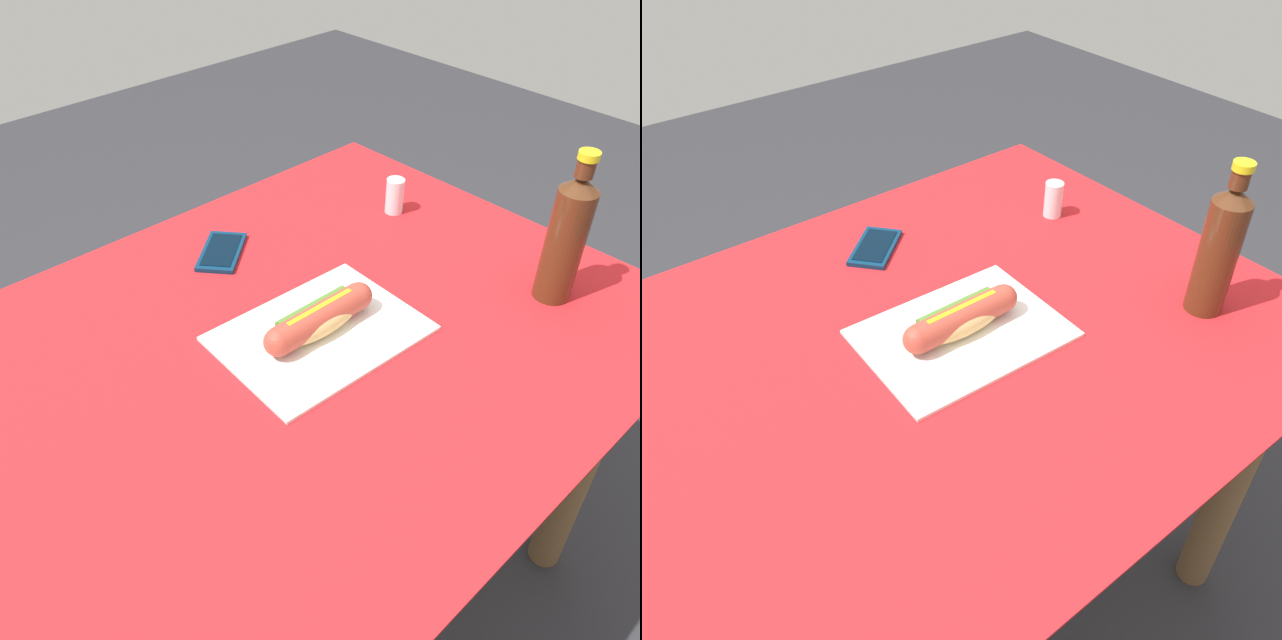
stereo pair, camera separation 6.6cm
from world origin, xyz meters
TOP-DOWN VIEW (x-y plane):
  - ground_plane at (0.00, 0.00)m, footprint 6.00×6.00m
  - dining_table at (0.00, 0.00)m, footprint 1.15×0.88m
  - paper_wrapper at (0.04, -0.02)m, footprint 0.32×0.24m
  - hot_dog at (0.04, -0.02)m, footprint 0.21×0.06m
  - cell_phone at (0.06, 0.27)m, footprint 0.14×0.13m
  - soda_bottle at (0.39, -0.21)m, footprint 0.06×0.06m
  - salt_shaker at (0.40, 0.16)m, footprint 0.04×0.04m

SIDE VIEW (x-z plane):
  - ground_plane at x=0.00m, z-range 0.00..0.00m
  - dining_table at x=0.00m, z-range 0.24..0.98m
  - paper_wrapper at x=0.04m, z-range 0.74..0.75m
  - cell_phone at x=0.06m, z-range 0.74..0.75m
  - hot_dog at x=0.04m, z-range 0.75..0.80m
  - salt_shaker at x=0.40m, z-range 0.74..0.81m
  - soda_bottle at x=0.39m, z-range 0.73..0.99m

